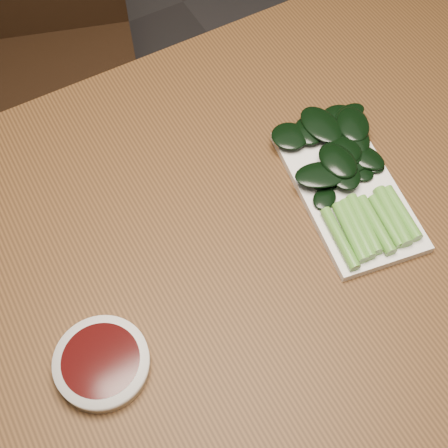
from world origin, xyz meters
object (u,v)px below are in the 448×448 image
sauce_bowl (102,363)px  gai_lan (347,167)px  serving_plate (347,190)px  chair_far (53,45)px  table (236,262)px

sauce_bowl → gai_lan: bearing=12.0°
serving_plate → gai_lan: bearing=62.2°
sauce_bowl → gai_lan: gai_lan is taller
chair_far → serving_plate: bearing=-57.0°
table → gai_lan: gai_lan is taller
table → sauce_bowl: (-0.24, -0.08, 0.09)m
table → serving_plate: (0.19, -0.01, 0.08)m
table → sauce_bowl: size_ratio=11.52×
table → gai_lan: 0.22m
chair_far → serving_plate: size_ratio=3.07×
table → chair_far: chair_far is taller
chair_far → sauce_bowl: bearing=-85.5°
chair_far → table: bearing=-69.7°
sauce_bowl → gai_lan: size_ratio=0.43×
chair_far → sauce_bowl: chair_far is taller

